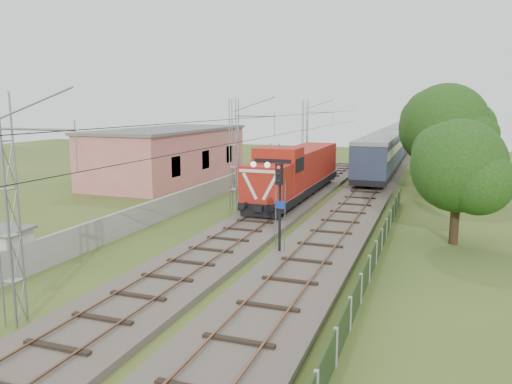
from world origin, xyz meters
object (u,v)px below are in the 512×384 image
at_px(locomotive, 296,171).
at_px(relay_hut, 4,252).
at_px(signal_post, 279,192).
at_px(coach_rake, 404,133).

distance_m(locomotive, relay_hut, 23.22).
distance_m(signal_post, relay_hut, 12.89).
bearing_deg(signal_post, locomotive, 102.25).
xyz_separation_m(coach_rake, relay_hut, (-12.40, -75.12, -1.58)).
bearing_deg(locomotive, coach_rake, 84.63).
bearing_deg(signal_post, relay_hut, -147.21).
bearing_deg(locomotive, relay_hut, -108.61).
bearing_deg(relay_hut, coach_rake, 80.63).
relative_size(coach_rake, relay_hut, 41.31).
bearing_deg(coach_rake, signal_post, -91.45).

